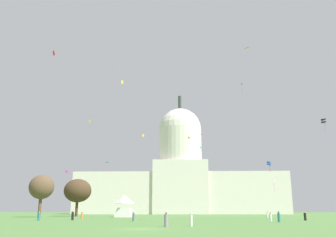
% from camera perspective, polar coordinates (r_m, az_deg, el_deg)
% --- Properties ---
extents(ground_plane, '(800.00, 800.00, 0.00)m').
position_cam_1_polar(ground_plane, '(39.29, -4.68, -17.18)').
color(ground_plane, '#4C7538').
extents(capitol_building, '(112.03, 26.19, 66.08)m').
position_cam_1_polar(capitol_building, '(197.95, 2.00, -9.57)').
color(capitol_building, beige).
rests_on(capitol_building, ground_plane).
extents(event_tent, '(4.65, 5.54, 6.29)m').
position_cam_1_polar(event_tent, '(107.64, -7.08, -13.65)').
color(event_tent, white).
rests_on(event_tent, ground_plane).
extents(tree_west_far, '(11.01, 10.23, 12.07)m').
position_cam_1_polar(tree_west_far, '(124.29, -14.22, -11.12)').
color(tree_west_far, '#42301E').
rests_on(tree_west_far, ground_plane).
extents(tree_west_near, '(8.59, 7.83, 12.04)m').
position_cam_1_polar(tree_west_near, '(112.71, -19.54, -10.31)').
color(tree_west_near, brown).
rests_on(tree_west_near, ground_plane).
extents(person_black_near_tree_west, '(0.59, 0.59, 1.64)m').
position_cam_1_polar(person_black_near_tree_west, '(76.65, 21.04, -14.40)').
color(person_black_near_tree_west, black).
rests_on(person_black_near_tree_west, ground_plane).
extents(person_white_back_center, '(0.54, 0.54, 1.55)m').
position_cam_1_polar(person_white_back_center, '(69.04, 16.06, -14.91)').
color(person_white_back_center, silver).
rests_on(person_white_back_center, ground_plane).
extents(person_denim_back_left, '(0.35, 0.35, 1.75)m').
position_cam_1_polar(person_denim_back_left, '(66.86, -5.54, -15.31)').
color(person_denim_back_left, '#3D5684').
rests_on(person_denim_back_left, ground_plane).
extents(person_orange_mid_right, '(0.50, 0.50, 1.60)m').
position_cam_1_polar(person_orange_mid_right, '(83.91, -13.58, -14.86)').
color(person_orange_mid_right, orange).
rests_on(person_orange_mid_right, ground_plane).
extents(person_white_near_tree_east, '(0.47, 0.47, 1.54)m').
position_cam_1_polar(person_white_near_tree_east, '(97.87, 15.59, -14.63)').
color(person_white_near_tree_east, silver).
rests_on(person_white_near_tree_east, ground_plane).
extents(person_grey_edge_west, '(0.68, 0.68, 1.70)m').
position_cam_1_polar(person_grey_edge_west, '(43.79, -0.29, -15.94)').
color(person_grey_edge_west, gray).
rests_on(person_grey_edge_west, ground_plane).
extents(person_teal_near_tent, '(0.45, 0.45, 1.78)m').
position_cam_1_polar(person_teal_near_tent, '(64.01, 17.28, -14.80)').
color(person_teal_near_tent, '#1E757A').
rests_on(person_teal_near_tent, ground_plane).
extents(person_teal_deep_crowd, '(0.68, 0.68, 1.65)m').
position_cam_1_polar(person_teal_deep_crowd, '(75.13, -19.90, -14.51)').
color(person_teal_deep_crowd, '#1E757A').
rests_on(person_teal_deep_crowd, ground_plane).
extents(person_black_lawn_far_right, '(0.62, 0.62, 1.77)m').
position_cam_1_polar(person_black_lawn_far_right, '(76.68, -14.97, -14.80)').
color(person_black_lawn_far_right, black).
rests_on(person_black_lawn_far_right, ground_plane).
extents(person_tan_mid_left, '(0.60, 0.60, 1.76)m').
position_cam_1_polar(person_tan_mid_left, '(102.26, -15.07, -14.59)').
color(person_tan_mid_left, tan).
rests_on(person_tan_mid_left, ground_plane).
extents(person_white_front_right, '(0.46, 0.46, 1.58)m').
position_cam_1_polar(person_white_front_right, '(45.70, 3.72, -15.88)').
color(person_white_front_right, silver).
rests_on(person_white_front_right, ground_plane).
extents(kite_lime_mid, '(0.85, 0.25, 1.14)m').
position_cam_1_polar(kite_lime_mid, '(127.72, -12.40, -0.41)').
color(kite_lime_mid, '#8CD133').
extents(kite_green_mid, '(1.47, 1.01, 0.36)m').
position_cam_1_polar(kite_green_mid, '(146.61, -9.79, -6.96)').
color(kite_green_mid, green).
extents(kite_violet_high, '(0.82, 1.42, 3.79)m').
position_cam_1_polar(kite_violet_high, '(126.32, 11.53, 5.16)').
color(kite_violet_high, purple).
extents(kite_turquoise_mid, '(1.21, 0.89, 3.56)m').
position_cam_1_polar(kite_turquoise_mid, '(148.68, 5.35, -2.72)').
color(kite_turquoise_mid, teal).
extents(kite_magenta_low, '(1.16, 1.15, 1.01)m').
position_cam_1_polar(kite_magenta_low, '(137.43, -15.81, -8.14)').
color(kite_magenta_low, '#D1339E').
extents(kite_blue_low, '(1.11, 1.09, 2.49)m').
position_cam_1_polar(kite_blue_low, '(86.81, 15.83, -6.92)').
color(kite_blue_low, blue).
extents(kite_cyan_high, '(0.40, 0.60, 3.68)m').
position_cam_1_polar(kite_cyan_high, '(146.57, 3.90, 3.18)').
color(kite_cyan_high, '#33BCDB').
extents(kite_black_mid, '(1.21, 1.19, 3.08)m').
position_cam_1_polar(kite_black_mid, '(94.56, 23.57, -0.36)').
color(kite_black_mid, black).
extents(kite_white_low, '(0.97, 0.90, 3.80)m').
position_cam_1_polar(kite_white_low, '(122.30, 16.59, -9.71)').
color(kite_white_low, white).
extents(kite_red_high, '(1.04, 0.68, 1.57)m').
position_cam_1_polar(kite_red_high, '(114.86, -17.76, 9.92)').
color(kite_red_high, red).
extents(kite_yellow_high, '(0.75, 0.69, 1.45)m').
position_cam_1_polar(kite_yellow_high, '(156.49, -7.32, 5.79)').
color(kite_yellow_high, yellow).
extents(kite_pink_high, '(0.38, 0.64, 0.96)m').
position_cam_1_polar(kite_pink_high, '(150.00, -8.01, 7.61)').
color(kite_pink_high, pink).
extents(kite_orange_mid, '(1.01, 0.96, 4.15)m').
position_cam_1_polar(kite_orange_mid, '(165.23, 3.39, -3.08)').
color(kite_orange_mid, orange).
extents(kite_gold_high, '(0.85, 0.41, 1.25)m').
position_cam_1_polar(kite_gold_high, '(163.56, -3.98, -2.72)').
color(kite_gold_high, gold).
extents(kite_lime_mid_b, '(1.41, 1.43, 0.32)m').
position_cam_1_polar(kite_lime_mid_b, '(72.89, 12.80, 10.65)').
color(kite_lime_mid_b, '#8CD133').
extents(kite_green_mid_b, '(0.99, 0.59, 4.00)m').
position_cam_1_polar(kite_green_mid_b, '(171.27, 5.24, -4.76)').
color(kite_green_mid_b, green).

